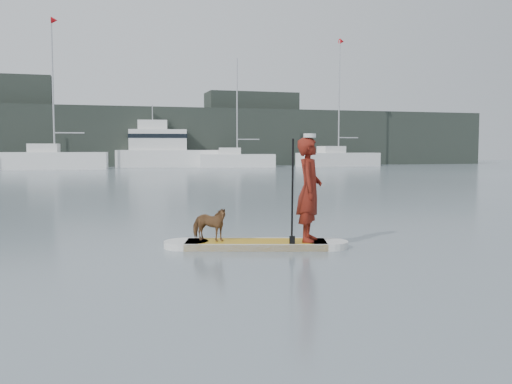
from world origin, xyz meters
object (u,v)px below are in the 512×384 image
object	(u,v)px
dog	(209,224)
sailboat_f	(338,158)
sailboat_d	(54,158)
motor_yacht_a	(164,150)
paddler	(309,190)
sailboat_e	(237,160)
paddleboard	(256,244)

from	to	relation	value
dog	sailboat_f	xyz separation A→B (m)	(22.26, 43.48, 0.44)
sailboat_d	motor_yacht_a	bearing A→B (deg)	27.29
paddler	sailboat_e	xyz separation A→B (m)	(9.86, 43.83, -0.30)
sailboat_f	motor_yacht_a	world-z (taller)	sailboat_f
sailboat_e	sailboat_f	distance (m)	10.69
paddler	motor_yacht_a	xyz separation A→B (m)	(3.32, 47.25, 0.66)
sailboat_d	sailboat_e	bearing A→B (deg)	7.50
paddleboard	paddler	bearing A→B (deg)	-0.00
paddleboard	paddler	distance (m)	1.36
sailboat_d	dog	bearing A→B (deg)	-78.01
paddleboard	sailboat_f	xyz separation A→B (m)	(21.46, 43.72, 0.80)
paddler	paddleboard	bearing A→B (deg)	101.03
paddler	dog	size ratio (longest dim) A/B	2.58
sailboat_e	dog	bearing A→B (deg)	-95.40
paddleboard	paddler	xyz separation A→B (m)	(0.91, -0.27, 0.98)
sailboat_d	sailboat_f	distance (m)	27.29
paddler	sailboat_e	size ratio (longest dim) A/B	0.18
sailboat_d	sailboat_f	size ratio (longest dim) A/B	1.02
dog	sailboat_f	bearing A→B (deg)	10.61
paddler	sailboat_e	bearing A→B (deg)	14.88
sailboat_f	sailboat_d	bearing A→B (deg)	174.09
dog	motor_yacht_a	xyz separation A→B (m)	(5.04, 46.74, 1.28)
sailboat_e	motor_yacht_a	xyz separation A→B (m)	(-6.54, 3.42, 0.95)
dog	sailboat_d	world-z (taller)	sailboat_d
dog	motor_yacht_a	bearing A→B (deg)	31.57
paddleboard	motor_yacht_a	size ratio (longest dim) A/B	0.31
paddler	sailboat_d	bearing A→B (deg)	36.41
paddler	sailboat_d	world-z (taller)	sailboat_d
sailboat_f	paddleboard	bearing A→B (deg)	-123.73
paddler	sailboat_f	xyz separation A→B (m)	(20.55, 43.99, -0.18)
paddler	sailboat_d	size ratio (longest dim) A/B	0.14
dog	sailboat_d	xyz separation A→B (m)	(-5.01, 42.68, 0.51)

